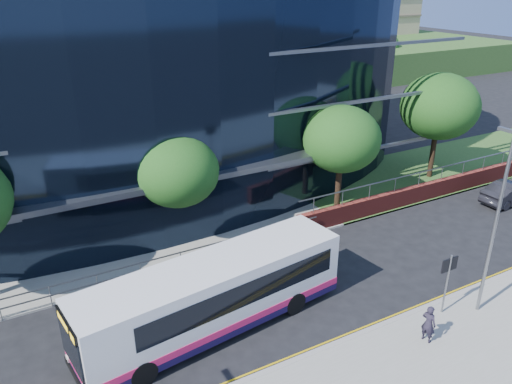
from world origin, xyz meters
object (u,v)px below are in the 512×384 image
street_sign (448,272)px  pedestrian (429,324)px  tree_dist_f (383,45)px  streetlight_east (496,220)px  tree_dist_e (296,52)px  tree_far_b (177,172)px  tree_far_c (342,139)px  parked_car (511,192)px  tree_far_d (440,106)px  city_bus (216,294)px

street_sign → pedestrian: (-1.94, -0.99, -1.20)m
tree_dist_f → streetlight_east: size_ratio=0.76×
tree_dist_f → streetlight_east: (-34.00, -44.17, 0.23)m
tree_dist_e → tree_far_b: bearing=-131.5°
tree_far_c → parked_car: 11.84m
pedestrian → tree_dist_f: bearing=-52.9°
streetlight_east → pedestrian: size_ratio=4.99×
tree_far_d → streetlight_east: size_ratio=0.93×
tree_far_b → parked_car: (20.25, -5.01, -3.50)m
tree_dist_e → streetlight_east: (-18.00, -42.17, -0.10)m
tree_dist_e → streetlight_east: bearing=-113.1°
tree_dist_f → tree_far_b: bearing=-142.9°
tree_far_d → streetlight_east: (-10.00, -12.17, -0.75)m
tree_dist_e → tree_dist_f: size_ratio=1.08×
tree_far_c → tree_far_d: size_ratio=0.87×
tree_far_b → tree_far_c: tree_far_c is taller
tree_dist_f → pedestrian: (-37.44, -44.57, -3.26)m
tree_far_c → pedestrian: size_ratio=4.06×
tree_far_c → tree_far_b: bearing=177.1°
street_sign → tree_far_b: tree_far_b is taller
street_sign → tree_far_c: 11.14m
tree_dist_e → tree_dist_f: 16.13m
tree_dist_f → pedestrian: 58.30m
streetlight_east → tree_dist_f: bearing=52.4°
streetlight_east → city_bus: size_ratio=0.69×
tree_far_b → tree_dist_f: size_ratio=1.00×
tree_far_d → tree_dist_e: size_ratio=1.14×
pedestrian → tree_far_c: bearing=-33.9°
tree_dist_e → parked_car: size_ratio=1.52×
parked_car → streetlight_east: bearing=118.8°
tree_far_c → city_bus: 13.39m
tree_dist_f → pedestrian: tree_dist_f is taller
tree_far_b → tree_dist_f: 53.90m
street_sign → parked_car: 14.20m
streetlight_east → city_bus: streetlight_east is taller
tree_far_d → tree_dist_f: (24.00, 32.00, -0.98)m
tree_far_c → tree_dist_f: tree_far_c is taller
tree_dist_f → parked_car: tree_dist_f is taller
tree_dist_f → parked_car: size_ratio=1.41×
street_sign → tree_dist_e: bearing=64.9°
tree_far_c → pedestrian: bearing=-111.0°
streetlight_east → parked_car: (11.25, 6.66, -3.73)m
tree_far_d → city_bus: (-20.23, -7.69, -3.56)m
tree_far_b → streetlight_east: streetlight_east is taller
street_sign → tree_dist_e: tree_dist_e is taller
tree_dist_e → tree_far_d: bearing=-104.9°
street_sign → tree_dist_f: 56.25m
city_bus → parked_car: 21.61m
tree_far_c → tree_dist_e: size_ratio=1.00×
street_sign → city_bus: 9.57m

